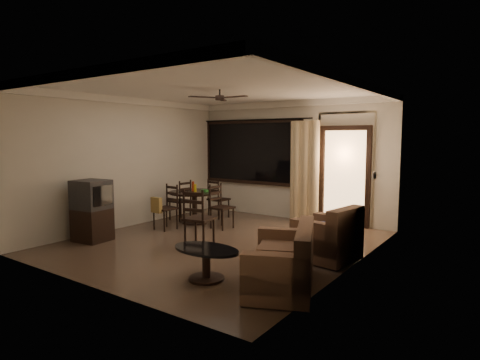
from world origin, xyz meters
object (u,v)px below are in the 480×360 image
Objects in this scene: dining_chair_west at (180,208)px; sofa at (285,263)px; dining_chair_east at (222,215)px; dining_chair_north at (218,206)px; dining_chair_south at (165,215)px; tv_cabinet at (92,210)px; dining_table at (195,198)px; coffee_table at (206,259)px; armchair at (330,239)px; side_chair at (199,229)px.

dining_chair_west reaches higher than sofa.
dining_chair_east and dining_chair_north have the same top height.
tv_cabinet is at bearing -101.83° from dining_chair_south.
tv_cabinet is (-1.36, -2.23, 0.30)m from dining_chair_east.
dining_chair_north is (0.15, 1.64, -0.02)m from dining_chair_south.
dining_table reaches higher than coffee_table.
dining_chair_south is (0.44, -0.93, 0.02)m from dining_chair_west.
tv_cabinet is 0.68× the size of sofa.
dining_chair_south is 1.64m from dining_chair_north.
armchair is 0.95× the size of coffee_table.
dining_table is 0.84m from dining_chair_north.
tv_cabinet is 2.10m from side_chair.
dining_chair_east is at bearing 45.70° from dining_chair_south.
dining_table is 0.60m from dining_chair_west.
coffee_table is (2.51, -3.48, 0.01)m from dining_chair_north.
armchair is (2.79, -0.84, 0.07)m from dining_chair_east.
side_chair is at bearing -16.83° from dining_chair_south.
coffee_table is (-1.02, -0.37, -0.02)m from sofa.
dining_table is at bearing 174.35° from armchair.
coffee_table is (1.75, -2.62, 0.01)m from dining_chair_east.
armchair is (4.15, 1.39, -0.23)m from tv_cabinet.
side_chair is (1.30, -2.23, 0.03)m from dining_chair_north.
tv_cabinet is (-0.01, -2.38, 0.30)m from dining_chair_west.
dining_chair_east reaches higher than coffee_table.
dining_chair_north is 0.83× the size of tv_cabinet.
side_chair is at bearing 125.60° from dining_chair_north.
dining_chair_south is (-0.08, -0.85, -0.27)m from dining_table.
dining_chair_east is 0.83× the size of tv_cabinet.
tv_cabinet is at bearing 172.80° from coffee_table.
dining_chair_south is 1.54m from tv_cabinet.
dining_chair_east is at bearing 123.73° from coffee_table.
sofa is at bearing -16.55° from dining_chair_south.
armchair is at bearing 59.62° from coffee_table.
armchair is 2.31m from side_chair.
side_chair is (-2.25, -0.53, -0.04)m from armchair.
dining_chair_north is (-0.76, 0.86, 0.00)m from dining_chair_east.
tv_cabinet is 1.20× the size of armchair.
tv_cabinet is (-0.53, -2.30, 0.01)m from dining_table.
sofa is (3.53, -3.11, 0.04)m from dining_chair_north.
armchair is at bearing 159.72° from dining_chair_north.
dining_chair_north is 0.99× the size of armchair.
sofa is (4.13, -0.02, -0.26)m from tv_cabinet.
dining_chair_west is at bearing 138.15° from coffee_table.
side_chair reaches higher than dining_chair_south.
dining_chair_east is 1.47m from side_chair.
side_chair reaches higher than sofa.
dining_chair_west is at bearing 55.58° from dining_chair_north.
dining_chair_south is 0.94× the size of coffee_table.
sofa is (4.12, -2.40, 0.04)m from dining_chair_west.
side_chair is (-2.23, 0.88, -0.01)m from sofa.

